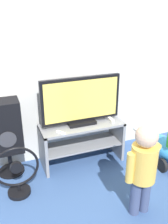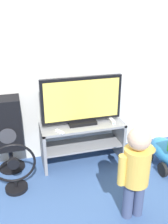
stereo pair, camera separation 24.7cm
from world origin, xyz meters
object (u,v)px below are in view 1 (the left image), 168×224
remote_primary (61,133)px  speaker_tower (6,129)px  game_console (110,119)px  floor_fan (17,174)px  child (143,163)px  ride_on_toy (166,148)px  television (81,102)px

remote_primary → speaker_tower: 0.64m
game_console → floor_fan: (-1.24, -0.31, -0.30)m
child → remote_primary: bearing=121.6°
ride_on_toy → television: bearing=156.5°
remote_primary → ride_on_toy: 1.39m
television → remote_primary: 0.46m
remote_primary → floor_fan: size_ratio=0.22×
game_console → speaker_tower: (-1.28, 0.12, 0.04)m
remote_primary → speaker_tower: size_ratio=0.14×
floor_fan → child: bearing=-32.0°
child → ride_on_toy: 1.05m
game_console → ride_on_toy: bearing=-31.7°
speaker_tower → floor_fan: size_ratio=1.61×
remote_primary → speaker_tower: bearing=158.1°
game_console → remote_primary: 0.70m
child → speaker_tower: (-1.13, 1.12, 0.03)m
television → remote_primary: television is taller
television → game_console: bearing=-7.3°
game_console → speaker_tower: speaker_tower is taller
game_console → child: child is taller
remote_primary → ride_on_toy: bearing=-11.7°
television → game_console: 0.47m
speaker_tower → ride_on_toy: 2.02m
child → floor_fan: size_ratio=1.64×
game_console → floor_fan: bearing=-165.9°
television → child: (0.23, -1.04, -0.27)m
television → floor_fan: (-0.87, -0.36, -0.58)m
speaker_tower → ride_on_toy: (1.91, -0.51, -0.39)m
remote_primary → speaker_tower: speaker_tower is taller
game_console → ride_on_toy: size_ratio=0.33×
speaker_tower → floor_fan: bearing=-84.9°
speaker_tower → remote_primary: bearing=-21.9°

